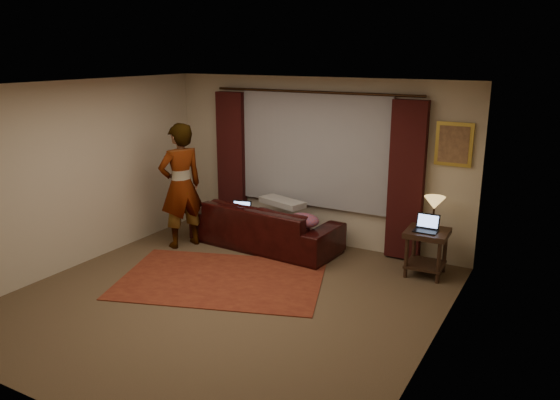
% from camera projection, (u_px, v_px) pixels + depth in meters
% --- Properties ---
extents(floor, '(5.00, 5.00, 0.01)m').
position_uv_depth(floor, '(226.00, 299.00, 6.78)').
color(floor, brown).
rests_on(floor, ground).
extents(ceiling, '(5.00, 5.00, 0.02)m').
position_uv_depth(ceiling, '(220.00, 86.00, 6.09)').
color(ceiling, silver).
rests_on(ceiling, ground).
extents(wall_back, '(5.00, 0.02, 2.60)m').
position_uv_depth(wall_back, '(315.00, 162.00, 8.54)').
color(wall_back, beige).
rests_on(wall_back, ground).
extents(wall_front, '(5.00, 0.02, 2.60)m').
position_uv_depth(wall_front, '(42.00, 269.00, 4.33)').
color(wall_front, beige).
rests_on(wall_front, ground).
extents(wall_left, '(0.02, 5.00, 2.60)m').
position_uv_depth(wall_left, '(76.00, 175.00, 7.61)').
color(wall_left, beige).
rests_on(wall_left, ground).
extents(wall_right, '(0.02, 5.00, 2.60)m').
position_uv_depth(wall_right, '(436.00, 231.00, 5.25)').
color(wall_right, beige).
rests_on(wall_right, ground).
extents(sheer_curtain, '(2.50, 0.05, 1.80)m').
position_uv_depth(sheer_curtain, '(314.00, 150.00, 8.43)').
color(sheer_curtain, '#93949A').
rests_on(sheer_curtain, wall_back).
extents(drape_left, '(0.50, 0.14, 2.30)m').
position_uv_depth(drape_left, '(232.00, 161.00, 9.18)').
color(drape_left, '#330E0D').
rests_on(drape_left, floor).
extents(drape_right, '(0.50, 0.14, 2.30)m').
position_uv_depth(drape_right, '(406.00, 181.00, 7.77)').
color(drape_right, '#330E0D').
rests_on(drape_right, floor).
extents(curtain_rod, '(0.04, 0.04, 3.40)m').
position_uv_depth(curtain_rod, '(313.00, 92.00, 8.16)').
color(curtain_rod, black).
rests_on(curtain_rod, wall_back).
extents(picture_frame, '(0.50, 0.04, 0.60)m').
position_uv_depth(picture_frame, '(454.00, 144.00, 7.40)').
color(picture_frame, gold).
rests_on(picture_frame, wall_back).
extents(sofa, '(2.43, 1.19, 0.96)m').
position_uv_depth(sofa, '(265.00, 217.00, 8.47)').
color(sofa, black).
rests_on(sofa, floor).
extents(throw_blanket, '(0.82, 0.52, 0.09)m').
position_uv_depth(throw_blanket, '(282.00, 186.00, 8.43)').
color(throw_blanket, '#9D9A96').
rests_on(throw_blanket, sofa).
extents(clothing_pile, '(0.58, 0.52, 0.20)m').
position_uv_depth(clothing_pile, '(303.00, 221.00, 7.94)').
color(clothing_pile, '#7D3E54').
rests_on(clothing_pile, sofa).
extents(laptop_sofa, '(0.38, 0.40, 0.22)m').
position_uv_depth(laptop_sofa, '(240.00, 210.00, 8.49)').
color(laptop_sofa, black).
rests_on(laptop_sofa, sofa).
extents(area_rug, '(3.12, 2.57, 0.01)m').
position_uv_depth(area_rug, '(222.00, 279.00, 7.35)').
color(area_rug, maroon).
rests_on(area_rug, floor).
extents(end_table, '(0.58, 0.58, 0.64)m').
position_uv_depth(end_table, '(426.00, 253.00, 7.43)').
color(end_table, black).
rests_on(end_table, floor).
extents(tiffany_lamp, '(0.33, 0.33, 0.45)m').
position_uv_depth(tiffany_lamp, '(434.00, 213.00, 7.35)').
color(tiffany_lamp, olive).
rests_on(tiffany_lamp, end_table).
extents(laptop_table, '(0.31, 0.34, 0.22)m').
position_uv_depth(laptop_table, '(426.00, 224.00, 7.26)').
color(laptop_table, black).
rests_on(laptop_table, end_table).
extents(person, '(0.75, 0.75, 1.94)m').
position_uv_depth(person, '(181.00, 186.00, 8.38)').
color(person, '#9D9A96').
rests_on(person, floor).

